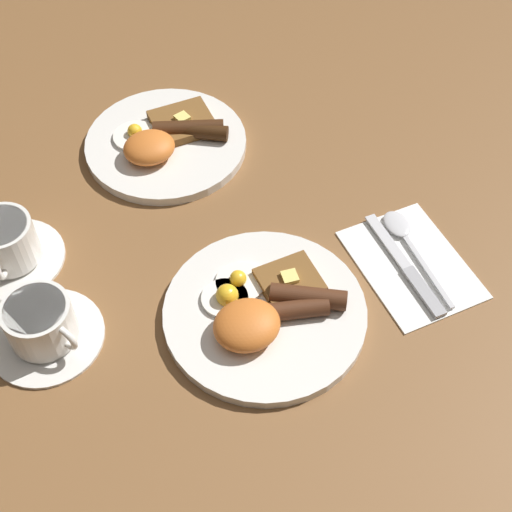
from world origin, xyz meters
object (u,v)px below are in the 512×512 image
(teacup_far, at_px, (7,246))
(spoon, at_px, (403,233))
(breakfast_plate_near, at_px, (264,311))
(breakfast_plate_far, at_px, (167,141))
(knife, at_px, (408,269))
(teacup_near, at_px, (42,326))

(teacup_far, bearing_deg, spoon, -18.30)
(breakfast_plate_near, bearing_deg, breakfast_plate_far, 92.63)
(knife, relative_size, spoon, 1.05)
(breakfast_plate_near, relative_size, breakfast_plate_far, 1.05)
(breakfast_plate_near, xyz_separation_m, knife, (0.21, -0.01, -0.01))
(breakfast_plate_far, height_order, teacup_near, teacup_near)
(teacup_far, distance_m, knife, 0.54)
(teacup_near, relative_size, knife, 0.79)
(teacup_near, bearing_deg, spoon, -3.19)
(teacup_near, height_order, knife, teacup_near)
(breakfast_plate_near, distance_m, knife, 0.21)
(breakfast_plate_near, xyz_separation_m, teacup_far, (-0.28, 0.22, 0.02))
(breakfast_plate_far, bearing_deg, spoon, -50.47)
(breakfast_plate_far, bearing_deg, breakfast_plate_near, -87.37)
(breakfast_plate_near, bearing_deg, spoon, 11.95)
(breakfast_plate_far, xyz_separation_m, teacup_far, (-0.26, -0.13, 0.02))
(breakfast_plate_near, relative_size, spoon, 1.48)
(breakfast_plate_far, xyz_separation_m, knife, (0.22, -0.36, -0.01))
(breakfast_plate_far, distance_m, knife, 0.42)
(knife, bearing_deg, spoon, -25.28)
(teacup_near, relative_size, teacup_far, 1.04)
(teacup_near, bearing_deg, knife, -10.10)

